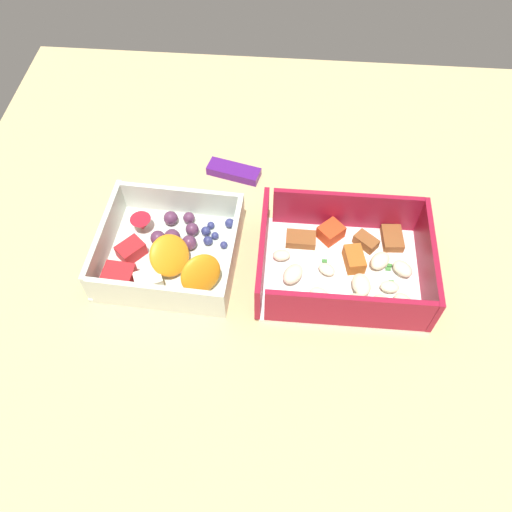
% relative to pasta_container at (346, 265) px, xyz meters
% --- Properties ---
extents(table_surface, '(0.80, 0.80, 0.02)m').
position_rel_pasta_container_xyz_m(table_surface, '(-0.10, 0.01, -0.03)').
color(table_surface, tan).
rests_on(table_surface, ground).
extents(pasta_container, '(0.19, 0.14, 0.06)m').
position_rel_pasta_container_xyz_m(pasta_container, '(0.00, 0.00, 0.00)').
color(pasta_container, white).
rests_on(pasta_container, table_surface).
extents(fruit_bowl, '(0.16, 0.15, 0.06)m').
position_rel_pasta_container_xyz_m(fruit_bowl, '(-0.20, 0.00, -0.00)').
color(fruit_bowl, silver).
rests_on(fruit_bowl, table_surface).
extents(candy_bar, '(0.07, 0.04, 0.01)m').
position_rel_pasta_container_xyz_m(candy_bar, '(-0.14, 0.15, -0.01)').
color(candy_bar, '#51197A').
rests_on(candy_bar, table_surface).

